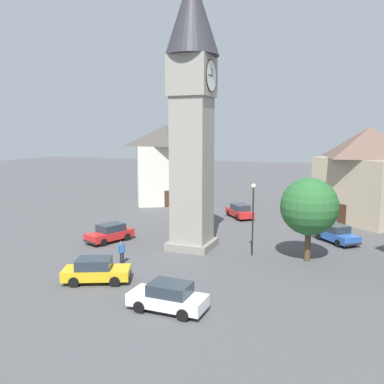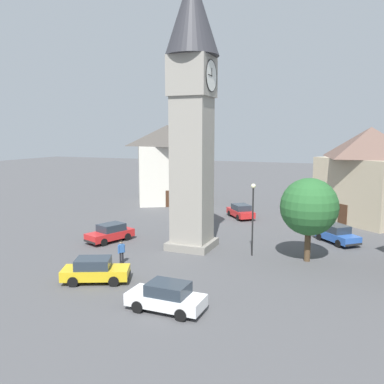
{
  "view_description": "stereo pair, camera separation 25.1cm",
  "coord_description": "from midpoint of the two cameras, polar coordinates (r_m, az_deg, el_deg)",
  "views": [
    {
      "loc": [
        29.65,
        11.91,
        9.23
      ],
      "look_at": [
        0.0,
        0.0,
        4.58
      ],
      "focal_mm": 37.88,
      "sensor_mm": 36.0,
      "label": 1
    },
    {
      "loc": [
        29.55,
        12.14,
        9.23
      ],
      "look_at": [
        0.0,
        0.0,
        4.58
      ],
      "focal_mm": 37.88,
      "sensor_mm": 36.0,
      "label": 2
    }
  ],
  "objects": [
    {
      "name": "car_black_far",
      "position": [
        35.6,
        -11.67,
        -5.66
      ],
      "size": [
        4.46,
        3.01,
        1.53
      ],
      "color": "red",
      "rests_on": "ground"
    },
    {
      "name": "tree",
      "position": [
        30.19,
        15.95,
        -2.01
      ],
      "size": [
        4.13,
        4.13,
        6.09
      ],
      "color": "brown",
      "rests_on": "ground"
    },
    {
      "name": "building_terrace_right",
      "position": [
        53.59,
        -3.78,
        3.99
      ],
      "size": [
        9.54,
        10.08,
        10.29
      ],
      "color": "silver",
      "rests_on": "ground"
    },
    {
      "name": "clock_tower",
      "position": [
        32.13,
        -0.23,
        14.29
      ],
      "size": [
        4.17,
        4.17,
        21.53
      ],
      "color": "gray",
      "rests_on": "ground"
    },
    {
      "name": "car_red_corner",
      "position": [
        36.68,
        19.42,
        -5.55
      ],
      "size": [
        4.19,
        4.02,
        1.53
      ],
      "color": "#2D5BB7",
      "rests_on": "ground"
    },
    {
      "name": "lamp_post",
      "position": [
        30.68,
        8.36,
        -2.3
      ],
      "size": [
        0.36,
        0.36,
        5.52
      ],
      "color": "black",
      "rests_on": "ground"
    },
    {
      "name": "pedestrian",
      "position": [
        29.51,
        -10.11,
        -8.03
      ],
      "size": [
        0.5,
        0.37,
        1.69
      ],
      "color": "black",
      "rests_on": "ground"
    },
    {
      "name": "car_white_side",
      "position": [
        26.4,
        -13.64,
        -10.68
      ],
      "size": [
        3.24,
        4.46,
        1.53
      ],
      "color": "gold",
      "rests_on": "ground"
    },
    {
      "name": "building_shop_left",
      "position": [
        46.13,
        23.3,
        2.4
      ],
      "size": [
        11.54,
        11.78,
        9.88
      ],
      "color": "tan",
      "rests_on": "ground"
    },
    {
      "name": "ground_plane",
      "position": [
        33.26,
        -0.22,
        -7.84
      ],
      "size": [
        200.0,
        200.0,
        0.0
      ],
      "primitive_type": "plane",
      "color": "#4C4C4F"
    },
    {
      "name": "car_silver_kerb",
      "position": [
        21.88,
        -3.73,
        -14.51
      ],
      "size": [
        1.85,
        4.14,
        1.53
      ],
      "color": "white",
      "rests_on": "ground"
    },
    {
      "name": "car_blue_kerb",
      "position": [
        44.76,
        6.58,
        -2.68
      ],
      "size": [
        4.27,
        3.91,
        1.53
      ],
      "color": "red",
      "rests_on": "ground"
    }
  ]
}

